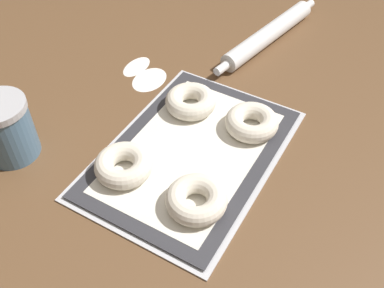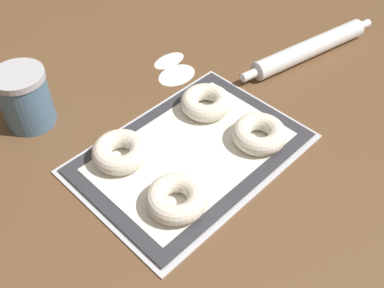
# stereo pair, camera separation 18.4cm
# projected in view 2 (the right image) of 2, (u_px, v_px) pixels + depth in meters

# --- Properties ---
(ground_plane) EXTENTS (2.80, 2.80, 0.00)m
(ground_plane) POSITION_uv_depth(u_px,v_px,m) (188.00, 151.00, 1.06)
(ground_plane) COLOR brown
(baking_tray) EXTENTS (0.53, 0.37, 0.01)m
(baking_tray) POSITION_uv_depth(u_px,v_px,m) (192.00, 153.00, 1.05)
(baking_tray) COLOR silver
(baking_tray) RESTS_ON ground_plane
(baking_mat) EXTENTS (0.50, 0.34, 0.00)m
(baking_mat) POSITION_uv_depth(u_px,v_px,m) (192.00, 151.00, 1.04)
(baking_mat) COLOR #333338
(baking_mat) RESTS_ON baking_tray
(bagel_front_left) EXTENTS (0.13, 0.13, 0.04)m
(bagel_front_left) POSITION_uv_depth(u_px,v_px,m) (177.00, 198.00, 0.92)
(bagel_front_left) COLOR silver
(bagel_front_left) RESTS_ON baking_mat
(bagel_front_right) EXTENTS (0.13, 0.13, 0.04)m
(bagel_front_right) POSITION_uv_depth(u_px,v_px,m) (259.00, 134.00, 1.05)
(bagel_front_right) COLOR silver
(bagel_front_right) RESTS_ON baking_mat
(bagel_back_left) EXTENTS (0.13, 0.13, 0.04)m
(bagel_back_left) POSITION_uv_depth(u_px,v_px,m) (120.00, 152.00, 1.01)
(bagel_back_left) COLOR silver
(bagel_back_left) RESTS_ON baking_mat
(bagel_back_right) EXTENTS (0.13, 0.13, 0.04)m
(bagel_back_right) POSITION_uv_depth(u_px,v_px,m) (206.00, 102.00, 1.13)
(bagel_back_right) COLOR silver
(bagel_back_right) RESTS_ON baking_mat
(flour_canister) EXTENTS (0.12, 0.12, 0.15)m
(flour_canister) POSITION_uv_depth(u_px,v_px,m) (25.00, 98.00, 1.07)
(flour_canister) COLOR slate
(flour_canister) RESTS_ON ground_plane
(rolling_pin) EXTENTS (0.49, 0.13, 0.05)m
(rolling_pin) POSITION_uv_depth(u_px,v_px,m) (310.00, 48.00, 1.30)
(rolling_pin) COLOR silver
(rolling_pin) RESTS_ON ground_plane
(flour_patch_near) EXTENTS (0.11, 0.08, 0.00)m
(flour_patch_near) POSITION_uv_depth(u_px,v_px,m) (177.00, 75.00, 1.26)
(flour_patch_near) COLOR white
(flour_patch_near) RESTS_ON ground_plane
(flour_patch_far) EXTENTS (0.10, 0.06, 0.00)m
(flour_patch_far) POSITION_uv_depth(u_px,v_px,m) (169.00, 60.00, 1.30)
(flour_patch_far) COLOR white
(flour_patch_far) RESTS_ON ground_plane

